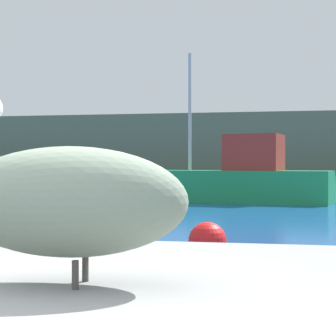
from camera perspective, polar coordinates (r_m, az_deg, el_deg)
name	(u,v)px	position (r m, az deg, el deg)	size (l,w,h in m)	color
hillside_backdrop	(266,145)	(82.93, 9.90, 2.33)	(140.00, 12.19, 8.53)	#5B664C
pelican	(67,200)	(2.53, -10.23, -3.21)	(1.31, 0.56, 0.85)	gray
fishing_boat_green	(243,179)	(20.33, 7.57, -1.07)	(6.64, 3.13, 5.50)	#1E8C4C
mooring_buoy	(207,241)	(7.97, 4.01, -7.40)	(0.54, 0.54, 0.54)	red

